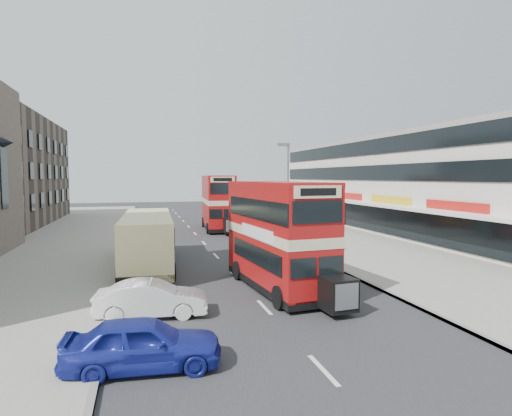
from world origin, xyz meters
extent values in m
plane|color=#28282B|center=(0.00, 0.00, 0.00)|extent=(160.00, 160.00, 0.00)
cube|color=#28282B|center=(0.00, 20.00, 0.01)|extent=(12.00, 90.00, 0.01)
cube|color=gray|center=(12.00, 20.00, 0.07)|extent=(12.00, 90.00, 0.15)
cube|color=gray|center=(-12.00, 20.00, 0.07)|extent=(12.00, 90.00, 0.15)
cube|color=gray|center=(-6.10, 20.00, 0.07)|extent=(0.20, 90.00, 0.16)
cube|color=gray|center=(6.10, 20.00, 0.07)|extent=(0.20, 90.00, 0.16)
cube|color=beige|center=(20.00, 22.00, 4.50)|extent=(8.00, 46.00, 9.00)
cube|color=black|center=(15.95, 22.00, 1.60)|extent=(0.10, 44.00, 2.40)
cube|color=gray|center=(20.00, 22.00, 9.10)|extent=(8.20, 46.20, 0.40)
cube|color=white|center=(15.10, 22.00, 3.00)|extent=(1.80, 44.00, 0.20)
cylinder|color=slate|center=(6.60, 18.00, 4.00)|extent=(0.16, 0.16, 8.00)
cube|color=slate|center=(6.20, 18.00, 8.00)|extent=(1.00, 0.20, 0.25)
cube|color=black|center=(1.41, 4.64, 0.35)|extent=(3.25, 8.11, 0.35)
cube|color=maroon|center=(1.41, 4.64, 1.53)|extent=(3.23, 8.11, 2.17)
cube|color=beige|center=(1.41, 4.64, 2.77)|extent=(3.27, 8.15, 0.44)
cube|color=maroon|center=(1.41, 4.64, 3.95)|extent=(3.23, 8.11, 2.08)
cube|color=maroon|center=(1.41, 4.64, 5.07)|extent=(3.25, 8.13, 0.25)
cube|color=black|center=(2.46, 0.18, 0.89)|extent=(1.30, 1.30, 1.28)
cube|color=black|center=(2.67, 28.57, 0.37)|extent=(3.18, 8.60, 0.37)
cube|color=maroon|center=(2.67, 28.57, 1.64)|extent=(3.16, 8.60, 2.32)
cube|color=beige|center=(2.67, 28.57, 2.96)|extent=(3.21, 8.64, 0.48)
cube|color=maroon|center=(2.67, 28.57, 4.23)|extent=(3.16, 8.60, 2.22)
cube|color=maroon|center=(2.67, 28.57, 5.42)|extent=(3.18, 8.62, 0.26)
cube|color=black|center=(3.02, 23.68, 0.95)|extent=(1.35, 1.34, 1.37)
cube|color=black|center=(-4.57, 11.69, 0.44)|extent=(3.13, 11.11, 0.44)
cube|color=#F0EA9B|center=(-4.57, 11.69, 1.71)|extent=(3.10, 11.11, 2.87)
imported|color=navy|center=(-4.89, -2.63, 0.75)|extent=(4.51, 2.08, 1.50)
imported|color=white|center=(-4.55, 2.00, 0.70)|extent=(4.41, 1.95, 1.41)
imported|color=maroon|center=(5.54, 15.02, 0.65)|extent=(4.67, 2.34, 1.30)
imported|color=#C13B13|center=(5.33, 23.06, 0.67)|extent=(4.98, 2.53, 1.35)
imported|color=gray|center=(7.90, 12.69, 1.07)|extent=(0.75, 0.57, 1.83)
imported|color=gray|center=(8.26, 30.02, 0.98)|extent=(1.05, 0.72, 1.66)
imported|color=gray|center=(4.91, 17.26, 0.45)|extent=(0.66, 1.74, 0.90)
imported|color=black|center=(4.91, 17.26, 1.23)|extent=(0.66, 0.44, 1.77)
camera|label=1|loc=(-4.83, -14.79, 5.43)|focal=30.08mm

